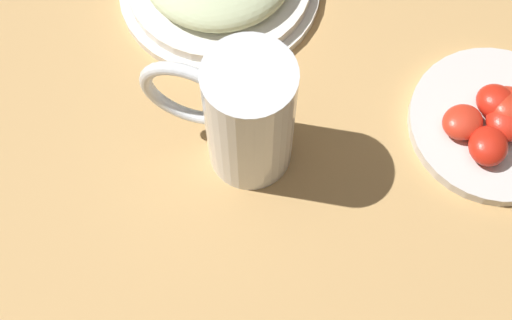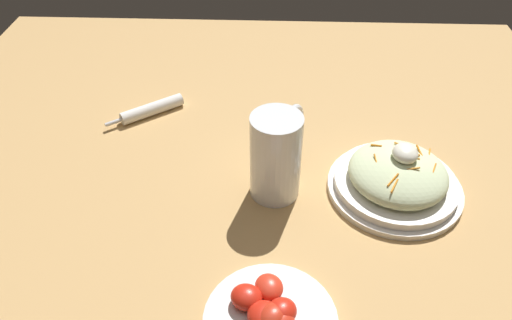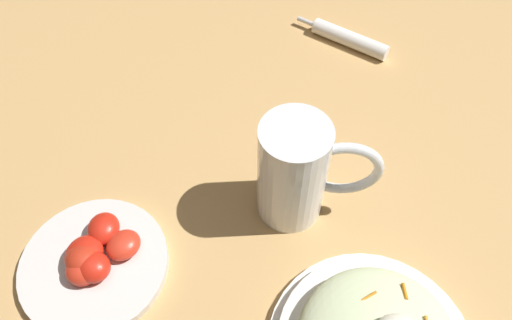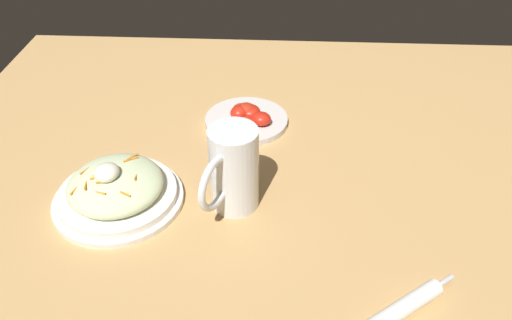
# 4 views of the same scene
# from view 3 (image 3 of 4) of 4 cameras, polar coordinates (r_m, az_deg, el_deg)

# --- Properties ---
(ground_plane) EXTENTS (1.43, 1.43, 0.00)m
(ground_plane) POSITION_cam_3_polar(r_m,az_deg,el_deg) (0.72, 2.18, -1.90)
(ground_plane) COLOR tan
(beer_mug) EXTENTS (0.15, 0.10, 0.16)m
(beer_mug) POSITION_cam_3_polar(r_m,az_deg,el_deg) (0.63, 4.39, -1.94)
(beer_mug) COLOR white
(beer_mug) RESTS_ON ground_plane
(napkin_roll) EXTENTS (0.12, 0.15, 0.03)m
(napkin_roll) POSITION_cam_3_polar(r_m,az_deg,el_deg) (0.91, 10.68, 13.59)
(napkin_roll) COLOR white
(napkin_roll) RESTS_ON ground_plane
(tomato_plate) EXTENTS (0.19, 0.19, 0.05)m
(tomato_plate) POSITION_cam_3_polar(r_m,az_deg,el_deg) (0.66, -18.15, -10.86)
(tomato_plate) COLOR silver
(tomato_plate) RESTS_ON ground_plane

